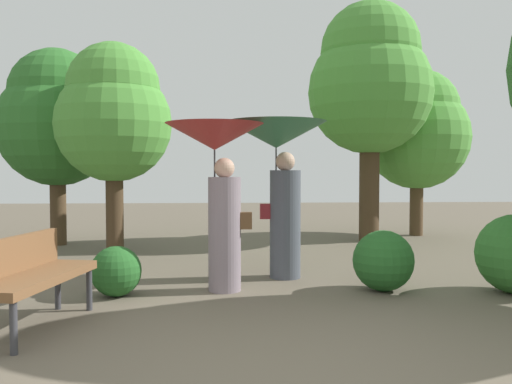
{
  "coord_description": "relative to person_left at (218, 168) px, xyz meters",
  "views": [
    {
      "loc": [
        -0.4,
        -3.59,
        1.43
      ],
      "look_at": [
        0.0,
        3.24,
        1.15
      ],
      "focal_mm": 37.72,
      "sensor_mm": 36.0,
      "label": 1
    }
  ],
  "objects": [
    {
      "name": "bush_path_left",
      "position": [
        -1.15,
        -0.22,
        -1.16
      ],
      "size": [
        0.57,
        0.57,
        0.57
      ],
      "primitive_type": "sphere",
      "color": "#235B23",
      "rests_on": "ground"
    },
    {
      "name": "tree_near_left",
      "position": [
        -1.8,
        2.95,
        0.94
      ],
      "size": [
        1.97,
        1.97,
        3.59
      ],
      "color": "#42301E",
      "rests_on": "ground"
    },
    {
      "name": "bush_path_right",
      "position": [
        1.95,
        -0.13,
        -1.09
      ],
      "size": [
        0.72,
        0.72,
        0.72
      ],
      "primitive_type": "sphere",
      "color": "#235B23",
      "rests_on": "ground"
    },
    {
      "name": "person_left",
      "position": [
        0.0,
        0.0,
        0.0
      ],
      "size": [
        1.16,
        1.16,
        1.98
      ],
      "rotation": [
        0.0,
        0.0,
        1.53
      ],
      "color": "gray",
      "rests_on": "ground"
    },
    {
      "name": "tree_far_back",
      "position": [
        4.28,
        5.19,
        0.88
      ],
      "size": [
        2.25,
        2.25,
        3.62
      ],
      "color": "#4C3823",
      "rests_on": "ground"
    },
    {
      "name": "park_bench",
      "position": [
        -1.68,
        -1.43,
        -0.94
      ],
      "size": [
        0.76,
        1.57,
        0.83
      ],
      "rotation": [
        0.0,
        0.0,
        1.38
      ],
      "color": "#38383D",
      "rests_on": "ground"
    },
    {
      "name": "person_right",
      "position": [
        0.79,
        0.73,
        0.12
      ],
      "size": [
        1.33,
        1.33,
        2.07
      ],
      "rotation": [
        0.0,
        0.0,
        1.53
      ],
      "color": "#474C56",
      "rests_on": "ground"
    },
    {
      "name": "tree_near_right",
      "position": [
        2.98,
        4.29,
        1.78
      ],
      "size": [
        2.48,
        2.48,
        4.78
      ],
      "color": "#42301E",
      "rests_on": "ground"
    },
    {
      "name": "ground_plane",
      "position": [
        0.48,
        -2.75,
        -1.45
      ],
      "size": [
        40.0,
        40.0,
        0.0
      ],
      "primitive_type": "plane",
      "color": "brown"
    },
    {
      "name": "tree_mid_left",
      "position": [
        -3.11,
        4.12,
        0.98
      ],
      "size": [
        2.23,
        2.23,
        3.73
      ],
      "color": "#4C3823",
      "rests_on": "ground"
    }
  ]
}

